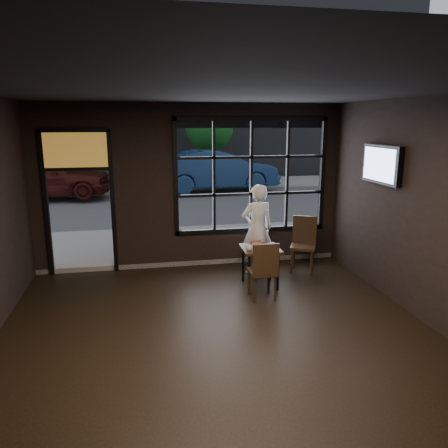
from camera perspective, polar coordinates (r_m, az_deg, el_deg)
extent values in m
cube|color=black|center=(5.75, 0.23, -16.59)|extent=(6.00, 7.00, 0.02)
cube|color=black|center=(5.00, 0.27, 17.35)|extent=(6.00, 7.00, 0.02)
cube|color=black|center=(8.73, 3.57, 6.32)|extent=(3.06, 0.12, 2.28)
cube|color=orange|center=(8.49, -18.81, 9.17)|extent=(1.20, 0.06, 0.70)
cube|color=#545456|center=(29.05, -9.00, 7.44)|extent=(60.00, 41.00, 0.04)
cube|color=#5B5956|center=(28.29, -9.52, 22.56)|extent=(28.00, 12.00, 15.00)
cube|color=black|center=(7.76, 4.73, -5.57)|extent=(0.68, 0.68, 0.71)
cube|color=black|center=(7.19, 4.99, -5.98)|extent=(0.43, 0.43, 0.98)
cube|color=black|center=(8.55, 10.28, -2.71)|extent=(0.62, 0.62, 1.06)
imported|color=silver|center=(8.30, 4.33, -0.67)|extent=(0.68, 0.50, 1.72)
imported|color=silver|center=(7.46, 3.29, -3.12)|extent=(0.15, 0.15, 0.10)
cube|color=black|center=(7.66, 19.87, 7.33)|extent=(0.12, 1.08, 0.63)
imported|color=navy|center=(17.85, -1.05, 7.06)|extent=(5.14, 2.26, 1.64)
imported|color=#3D100E|center=(17.44, -22.30, 5.84)|extent=(4.83, 2.32, 1.59)
cylinder|color=#332114|center=(20.48, -14.96, 8.38)|extent=(0.23, 0.23, 2.53)
sphere|color=#145018|center=(20.43, -15.31, 14.14)|extent=(2.76, 2.76, 2.76)
cylinder|color=#332114|center=(20.07, -1.88, 7.95)|extent=(0.18, 0.18, 1.99)
sphere|color=#2C5B17|center=(19.99, -1.92, 12.59)|extent=(2.17, 2.17, 2.17)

